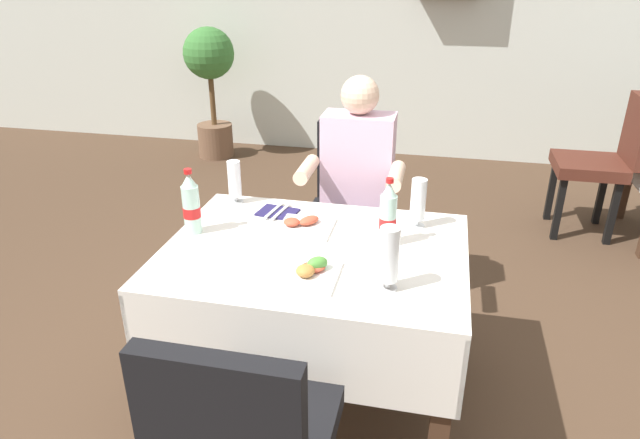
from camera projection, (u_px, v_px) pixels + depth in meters
name	position (u px, v px, depth m)	size (l,w,h in m)	color
ground_plane	(323.00, 404.00, 2.46)	(11.00, 11.00, 0.00)	#473323
main_dining_table	(315.00, 283.00, 2.30)	(1.19, 0.91, 0.73)	white
chair_far_diner_seat	(350.00, 205.00, 3.05)	(0.44, 0.50, 0.97)	black
seated_diner_far	(356.00, 186.00, 2.88)	(0.50, 0.46, 1.26)	#282D42
plate_near_camera	(309.00, 271.00, 2.03)	(0.24, 0.24, 0.06)	white
plate_far_diner	(304.00, 225.00, 2.39)	(0.22, 0.22, 0.04)	white
beer_glass_left	(235.00, 182.00, 2.61)	(0.07, 0.07, 0.20)	white
beer_glass_middle	(418.00, 203.00, 2.37)	(0.07, 0.07, 0.22)	white
beer_glass_right	(389.00, 259.00, 1.91)	(0.07, 0.07, 0.23)	white
cola_bottle_primary	(388.00, 216.00, 2.21)	(0.07, 0.07, 0.28)	silver
cola_bottle_secondary	(191.00, 205.00, 2.31)	(0.07, 0.07, 0.28)	silver
napkin_cutlery_set	(278.00, 212.00, 2.54)	(0.19, 0.20, 0.01)	#231E4C
background_chair_left	(605.00, 157.00, 3.78)	(0.50, 0.44, 0.97)	#4C2319
potted_plant_corner	(211.00, 77.00, 5.25)	(0.47, 0.47, 1.22)	brown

